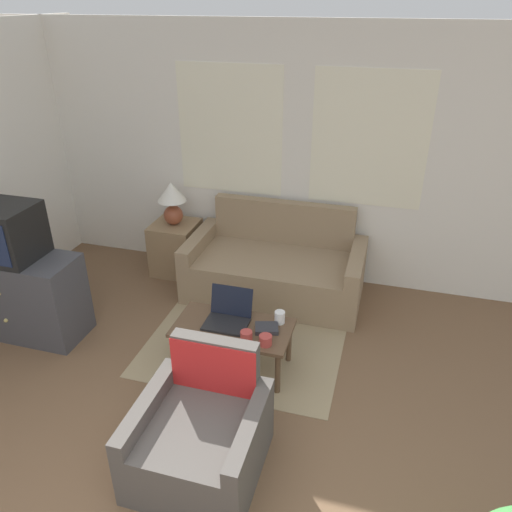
{
  "coord_description": "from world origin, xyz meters",
  "views": [
    {
      "loc": [
        0.88,
        -1.04,
        2.78
      ],
      "look_at": [
        -0.19,
        2.67,
        0.75
      ],
      "focal_mm": 35.0,
      "sensor_mm": 36.0,
      "label": 1
    }
  ],
  "objects": [
    {
      "name": "book_red",
      "position": [
        0.07,
        2.1,
        0.43
      ],
      "size": [
        0.22,
        0.19,
        0.04
      ],
      "color": "#2D2D33",
      "rests_on": "coffee_table"
    },
    {
      "name": "tv_dresser",
      "position": [
        -2.2,
        2.04,
        0.39
      ],
      "size": [
        1.1,
        0.5,
        0.77
      ],
      "color": "#424247",
      "rests_on": "ground_plane"
    },
    {
      "name": "coffee_table",
      "position": [
        -0.21,
        2.08,
        0.36
      ],
      "size": [
        0.95,
        0.5,
        0.41
      ],
      "color": "brown",
      "rests_on": "ground_plane"
    },
    {
      "name": "couch",
      "position": [
        -0.16,
        3.34,
        0.27
      ],
      "size": [
        1.76,
        0.9,
        0.89
      ],
      "color": "#937A5B",
      "rests_on": "ground_plane"
    },
    {
      "name": "cup_white",
      "position": [
        0.14,
        2.23,
        0.46
      ],
      "size": [
        0.09,
        0.09,
        0.1
      ],
      "color": "white",
      "rests_on": "coffee_table"
    },
    {
      "name": "cup_yellow",
      "position": [
        0.1,
        1.92,
        0.45
      ],
      "size": [
        0.1,
        0.1,
        0.08
      ],
      "color": "#B23D38",
      "rests_on": "coffee_table"
    },
    {
      "name": "cup_navy",
      "position": [
        -0.05,
        1.92,
        0.45
      ],
      "size": [
        0.09,
        0.09,
        0.09
      ],
      "color": "#B23D38",
      "rests_on": "coffee_table"
    },
    {
      "name": "table_lamp",
      "position": [
        -1.34,
        3.47,
        0.86
      ],
      "size": [
        0.31,
        0.31,
        0.47
      ],
      "color": "brown",
      "rests_on": "side_table"
    },
    {
      "name": "laptop",
      "position": [
        -0.27,
        2.13,
        0.47
      ],
      "size": [
        0.35,
        0.32,
        0.26
      ],
      "color": "black",
      "rests_on": "coffee_table"
    },
    {
      "name": "television",
      "position": [
        -2.2,
        2.04,
        1.01
      ],
      "size": [
        0.52,
        0.47,
        0.47
      ],
      "color": "black",
      "rests_on": "tv_dresser"
    },
    {
      "name": "armchair",
      "position": [
        -0.1,
        1.1,
        0.25
      ],
      "size": [
        0.79,
        0.8,
        0.8
      ],
      "color": "#514C47",
      "rests_on": "ground_plane"
    },
    {
      "name": "rug",
      "position": [
        -0.21,
        2.67,
        0.0
      ],
      "size": [
        1.71,
        1.98,
        0.01
      ],
      "color": "#9E8966",
      "rests_on": "ground_plane"
    },
    {
      "name": "wall_back",
      "position": [
        -0.0,
        3.81,
        1.31
      ],
      "size": [
        6.59,
        0.06,
        2.6
      ],
      "color": "white",
      "rests_on": "ground_plane"
    },
    {
      "name": "side_table",
      "position": [
        -1.34,
        3.47,
        0.29
      ],
      "size": [
        0.47,
        0.47,
        0.58
      ],
      "color": "#937551",
      "rests_on": "ground_plane"
    }
  ]
}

